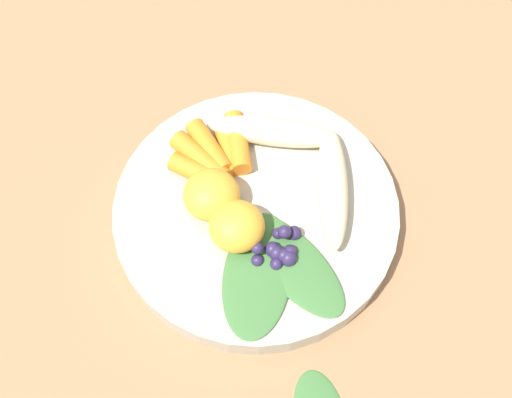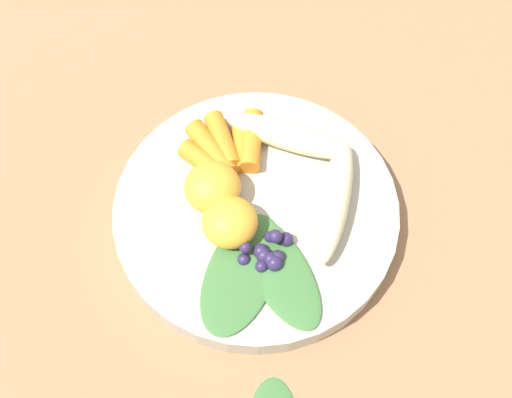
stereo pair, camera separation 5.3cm
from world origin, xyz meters
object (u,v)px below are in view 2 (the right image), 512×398
Objects in this scene: bowl at (256,211)px; banana_peeled_left at (289,136)px; banana_peeled_right at (334,200)px; orange_segment_near at (230,222)px.

banana_peeled_left reaches higher than bowl.
bowl is at bearing 100.47° from banana_peeled_right.
banana_peeled_left is (0.07, -0.02, 0.03)m from bowl.
banana_peeled_left is 0.11m from orange_segment_near.
bowl is at bearing -28.74° from orange_segment_near.
bowl is 0.08m from banana_peeled_left.
banana_peeled_left is 0.08m from banana_peeled_right.
banana_peeled_left is at bearing -19.04° from orange_segment_near.
banana_peeled_right reaches higher than bowl.
bowl is 5.37× the size of orange_segment_near.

